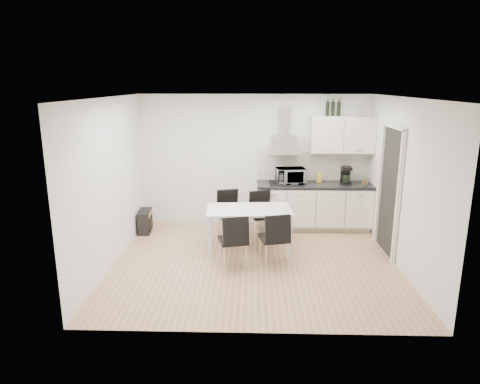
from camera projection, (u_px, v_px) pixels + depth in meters
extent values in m
plane|color=tan|center=(255.00, 262.00, 6.88)|extent=(4.50, 4.50, 0.00)
cube|color=white|center=(255.00, 161.00, 8.49)|extent=(4.50, 0.10, 2.60)
cube|color=white|center=(257.00, 226.00, 4.62)|extent=(4.50, 0.10, 2.60)
cube|color=white|center=(111.00, 183.00, 6.62)|extent=(0.10, 4.00, 2.60)
cube|color=white|center=(404.00, 185.00, 6.49)|extent=(0.10, 4.00, 2.60)
plane|color=white|center=(257.00, 97.00, 6.23)|extent=(4.50, 4.50, 0.00)
cube|color=white|center=(389.00, 192.00, 7.09)|extent=(0.08, 1.04, 2.10)
cube|color=beige|center=(312.00, 225.00, 8.52)|extent=(2.16, 0.52, 0.10)
cube|color=beige|center=(314.00, 205.00, 8.37)|extent=(2.20, 0.60, 0.76)
cube|color=black|center=(315.00, 184.00, 8.26)|extent=(2.22, 0.64, 0.04)
cube|color=beige|center=(313.00, 166.00, 8.47)|extent=(2.20, 0.02, 0.58)
cube|color=beige|center=(342.00, 135.00, 8.14)|extent=(1.20, 0.35, 0.70)
cube|color=silver|center=(284.00, 145.00, 8.18)|extent=(0.60, 0.46, 0.30)
cube|color=silver|center=(284.00, 121.00, 8.17)|extent=(0.22, 0.20, 0.55)
imported|color=silver|center=(291.00, 174.00, 8.21)|extent=(0.58, 0.37, 0.37)
cube|color=yellow|center=(319.00, 178.00, 8.33)|extent=(0.08, 0.04, 0.18)
cylinder|color=brown|center=(364.00, 181.00, 8.17)|extent=(0.04, 0.04, 0.11)
cylinder|color=#4C6626|center=(367.00, 182.00, 8.17)|extent=(0.04, 0.04, 0.11)
cylinder|color=black|center=(328.00, 107.00, 8.02)|extent=(0.07, 0.07, 0.32)
cylinder|color=black|center=(333.00, 107.00, 8.02)|extent=(0.07, 0.07, 0.32)
cylinder|color=black|center=(339.00, 107.00, 8.02)|extent=(0.07, 0.07, 0.32)
cube|color=white|center=(249.00, 210.00, 7.19)|extent=(1.46, 0.89, 0.03)
cube|color=white|center=(209.00, 238.00, 6.92)|extent=(0.05, 0.05, 0.72)
cube|color=white|center=(290.00, 238.00, 6.96)|extent=(0.05, 0.05, 0.72)
cube|color=white|center=(211.00, 224.00, 7.61)|extent=(0.05, 0.05, 0.72)
cube|color=white|center=(284.00, 224.00, 7.65)|extent=(0.05, 0.05, 0.72)
cube|color=black|center=(145.00, 221.00, 8.26)|extent=(0.26, 0.53, 0.43)
cube|color=gold|center=(150.00, 214.00, 8.21)|extent=(0.06, 0.46, 0.07)
cube|color=black|center=(229.00, 218.00, 8.70)|extent=(0.20, 0.19, 0.26)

